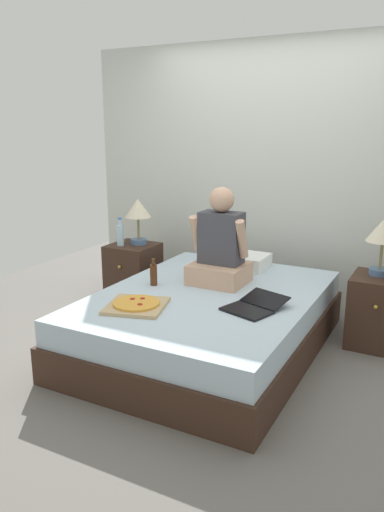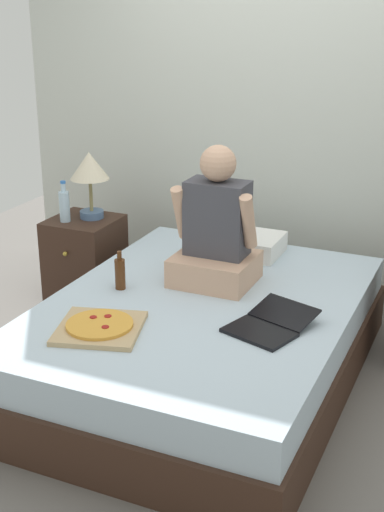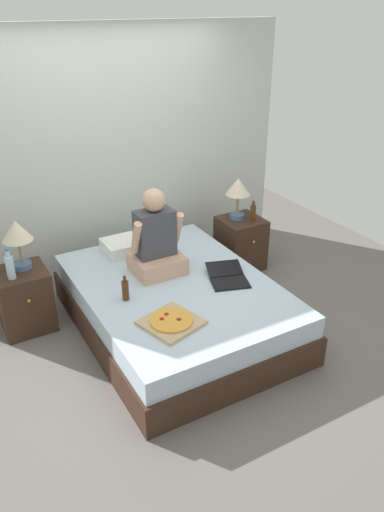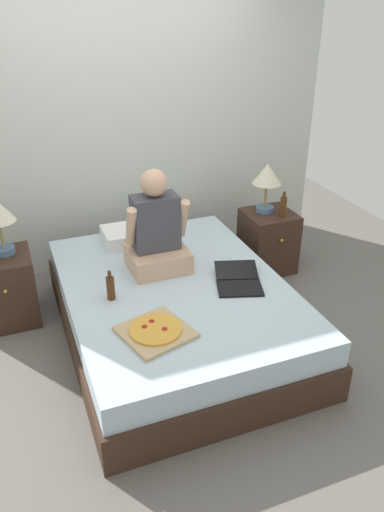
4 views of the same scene
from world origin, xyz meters
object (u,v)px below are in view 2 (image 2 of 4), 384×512
Objects in this scene: bed at (201,340)px; lamp_on_left_nightstand at (90,171)px; laptop at (268,326)px; pizza_box at (100,327)px; water_bottle at (64,205)px; nightstand_left at (85,259)px; person_seated at (216,233)px; beer_bottle_on_bed at (120,273)px.

lamp_on_left_nightstand reaches higher than bed.
laptop reaches higher than pizza_box.
lamp_on_left_nightstand is 0.91× the size of laptop.
nightstand_left is at bearing 48.35° from water_bottle.
bed is at bearing -82.50° from person_seated.
pizza_box is (-0.28, -0.81, -0.27)m from person_seated.
person_seated is 3.55× the size of beer_bottle_on_bed.
person_seated reaches higher than lamp_on_left_nightstand.
bed is 1.35m from nightstand_left.
pizza_box reaches higher than bed.
bed is 1.50m from lamp_on_left_nightstand.
lamp_on_left_nightstand is at bearing 149.62° from laptop.
bed is 1.45m from water_bottle.
person_seated reaches higher than bed.
laptop is (0.47, -0.47, -0.27)m from person_seated.
beer_bottle_on_bed is at bearing 170.60° from laptop.
nightstand_left is at bearing 125.25° from pizza_box.
bed is 0.58m from beer_bottle_on_bed.
person_seated is (1.09, -0.44, -0.15)m from lamp_on_left_nightstand.
laptop is at bearing -9.40° from beer_bottle_on_bed.
person_seated is at bearing 134.93° from laptop.
lamp_on_left_nightstand is 2.05× the size of beer_bottle_on_bed.
bed is 4.79× the size of lamp_on_left_nightstand.
bed is at bearing 157.15° from laptop.
pizza_box is (-0.74, -0.34, -0.00)m from laptop.
beer_bottle_on_bed is at bearing -38.99° from water_bottle.
water_bottle is (-0.12, -0.14, -0.22)m from lamp_on_left_nightstand.
beer_bottle_on_bed is (-0.16, 0.49, 0.07)m from pizza_box.
person_seated is (-0.04, 0.29, 0.52)m from bed.
laptop is at bearing -24.74° from water_bottle.
laptop is at bearing -45.07° from person_seated.
laptop is 0.82m from pizza_box.
laptop is (1.56, -0.91, -0.42)m from lamp_on_left_nightstand.
pizza_box is at bearing -54.75° from nightstand_left.
water_bottle reaches higher than beer_bottle_on_bed.
lamp_on_left_nightstand is 1.55m from pizza_box.
pizza_box is at bearing -155.12° from laptop.
nightstand_left is 0.41m from water_bottle.
beer_bottle_on_bed is (0.69, -0.71, 0.27)m from nightstand_left.
beer_bottle_on_bed is (-0.44, -0.32, -0.20)m from person_seated.
beer_bottle_on_bed reaches higher than pizza_box.
nightstand_left is 1.03m from beer_bottle_on_bed.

